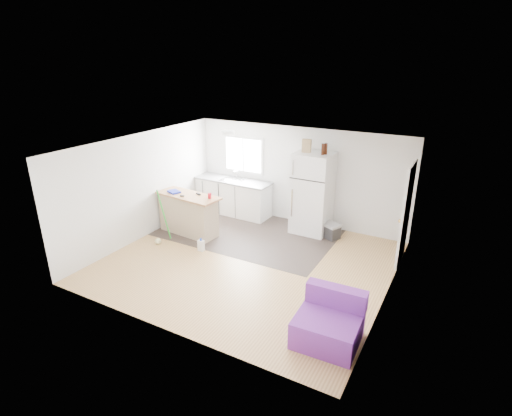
# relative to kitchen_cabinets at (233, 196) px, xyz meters

# --- Properties ---
(room) EXTENTS (5.51, 5.01, 2.41)m
(room) POSITION_rel_kitchen_cabinets_xyz_m (1.70, -2.18, 0.72)
(room) COLOR #AB7A47
(room) RESTS_ON ground
(vinyl_zone) EXTENTS (4.05, 2.50, 0.00)m
(vinyl_zone) POSITION_rel_kitchen_cabinets_xyz_m (0.98, -0.93, -0.47)
(vinyl_zone) COLOR #372D29
(vinyl_zone) RESTS_ON floor
(window) EXTENTS (1.18, 0.06, 0.98)m
(window) POSITION_rel_kitchen_cabinets_xyz_m (0.15, 0.31, 1.07)
(window) COLOR white
(window) RESTS_ON back_wall
(interior_door) EXTENTS (0.11, 0.92, 2.10)m
(interior_door) POSITION_rel_kitchen_cabinets_xyz_m (4.43, -0.63, 0.54)
(interior_door) COLOR white
(interior_door) RESTS_ON right_wall
(ceiling_fixture) EXTENTS (0.30, 0.30, 0.07)m
(ceiling_fixture) POSITION_rel_kitchen_cabinets_xyz_m (0.50, -0.98, 1.88)
(ceiling_fixture) COLOR white
(ceiling_fixture) RESTS_ON ceiling
(kitchen_cabinets) EXTENTS (2.11, 0.71, 1.22)m
(kitchen_cabinets) POSITION_rel_kitchen_cabinets_xyz_m (0.00, 0.00, 0.00)
(kitchen_cabinets) COLOR white
(kitchen_cabinets) RESTS_ON floor
(peninsula) EXTENTS (1.62, 0.76, 0.97)m
(peninsula) POSITION_rel_kitchen_cabinets_xyz_m (-0.24, -1.60, 0.01)
(peninsula) COLOR tan
(peninsula) RESTS_ON floor
(refrigerator) EXTENTS (0.85, 0.81, 1.92)m
(refrigerator) POSITION_rel_kitchen_cabinets_xyz_m (2.25, -0.09, 0.48)
(refrigerator) COLOR white
(refrigerator) RESTS_ON floor
(cooler) EXTENTS (0.55, 0.48, 0.36)m
(cooler) POSITION_rel_kitchen_cabinets_xyz_m (2.78, -0.23, -0.29)
(cooler) COLOR #2B2C2E
(cooler) RESTS_ON floor
(purple_seat) EXTENTS (0.95, 0.90, 0.75)m
(purple_seat) POSITION_rel_kitchen_cabinets_xyz_m (3.95, -3.67, -0.20)
(purple_seat) COLOR purple
(purple_seat) RESTS_ON floor
(cleaner_jug) EXTENTS (0.13, 0.10, 0.29)m
(cleaner_jug) POSITION_rel_kitchen_cabinets_xyz_m (0.57, -2.23, -0.35)
(cleaner_jug) COLOR white
(cleaner_jug) RESTS_ON floor
(mop) EXTENTS (0.22, 0.37, 1.32)m
(mop) POSITION_rel_kitchen_cabinets_xyz_m (-0.45, -2.39, -0.24)
(mop) COLOR green
(mop) RESTS_ON floor
(red_cup) EXTENTS (0.11, 0.11, 0.12)m
(red_cup) POSITION_rel_kitchen_cabinets_xyz_m (0.36, -1.56, 0.55)
(red_cup) COLOR red
(red_cup) RESTS_ON peninsula
(blue_tray) EXTENTS (0.36, 0.32, 0.04)m
(blue_tray) POSITION_rel_kitchen_cabinets_xyz_m (-0.61, -1.62, 0.51)
(blue_tray) COLOR #121FAF
(blue_tray) RESTS_ON peninsula
(tool_a) EXTENTS (0.15, 0.10, 0.03)m
(tool_a) POSITION_rel_kitchen_cabinets_xyz_m (-0.01, -1.47, 0.50)
(tool_a) COLOR black
(tool_a) RESTS_ON peninsula
(tool_b) EXTENTS (0.11, 0.07, 0.03)m
(tool_b) POSITION_rel_kitchen_cabinets_xyz_m (-0.26, -1.76, 0.50)
(tool_b) COLOR black
(tool_b) RESTS_ON peninsula
(cardboard_box) EXTENTS (0.21, 0.12, 0.30)m
(cardboard_box) POSITION_rel_kitchen_cabinets_xyz_m (2.07, -0.14, 1.59)
(cardboard_box) COLOR tan
(cardboard_box) RESTS_ON refrigerator
(bottle_left) EXTENTS (0.08, 0.08, 0.25)m
(bottle_left) POSITION_rel_kitchen_cabinets_xyz_m (2.48, -0.19, 1.57)
(bottle_left) COLOR #341509
(bottle_left) RESTS_ON refrigerator
(bottle_right) EXTENTS (0.09, 0.09, 0.25)m
(bottle_right) POSITION_rel_kitchen_cabinets_xyz_m (2.52, -0.11, 1.57)
(bottle_right) COLOR #341509
(bottle_right) RESTS_ON refrigerator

